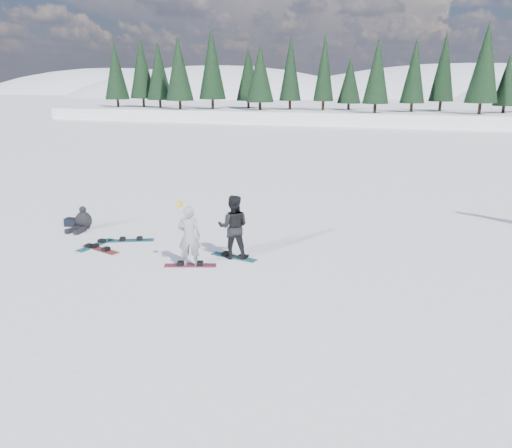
% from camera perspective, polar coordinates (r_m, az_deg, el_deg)
% --- Properties ---
extents(ground, '(420.00, 420.00, 0.00)m').
position_cam_1_polar(ground, '(14.57, -5.55, -4.79)').
color(ground, white).
rests_on(ground, ground).
extents(alpine_backdrop, '(412.50, 227.00, 53.20)m').
position_cam_1_polar(alpine_backdrop, '(203.26, 13.30, 10.14)').
color(alpine_backdrop, white).
rests_on(alpine_backdrop, ground).
extents(snowboarder_woman, '(0.76, 0.62, 1.94)m').
position_cam_1_polar(snowboarder_woman, '(14.33, -7.65, -1.37)').
color(snowboarder_woman, gray).
rests_on(snowboarder_woman, ground).
extents(snowboarder_man, '(1.10, 0.95, 1.94)m').
position_cam_1_polar(snowboarder_man, '(14.89, -2.60, -0.33)').
color(snowboarder_man, black).
rests_on(snowboarder_man, ground).
extents(seated_rider, '(0.66, 1.04, 0.85)m').
position_cam_1_polar(seated_rider, '(18.97, -19.19, 0.35)').
color(seated_rider, black).
rests_on(seated_rider, ground).
extents(gear_bag, '(0.50, 0.37, 0.30)m').
position_cam_1_polar(gear_bag, '(19.63, -20.34, 0.21)').
color(gear_bag, black).
rests_on(gear_bag, ground).
extents(snowboard_woman, '(1.51, 0.74, 0.03)m').
position_cam_1_polar(snowboard_woman, '(14.62, -7.52, -4.71)').
color(snowboard_woman, maroon).
rests_on(snowboard_woman, ground).
extents(snowboard_man, '(1.53, 0.56, 0.03)m').
position_cam_1_polar(snowboard_man, '(15.18, -2.56, -3.79)').
color(snowboard_man, '#16717A').
rests_on(snowboard_man, ground).
extents(snowboard_loose_a, '(0.51, 1.53, 0.03)m').
position_cam_1_polar(snowboard_loose_a, '(17.08, -17.84, -2.31)').
color(snowboard_loose_a, teal).
rests_on(snowboard_loose_a, ground).
extents(snowboard_loose_c, '(1.49, 0.85, 0.03)m').
position_cam_1_polar(snowboard_loose_c, '(17.24, -14.07, -1.84)').
color(snowboard_loose_c, '#165F7C').
rests_on(snowboard_loose_c, ground).
extents(snowboard_loose_b, '(1.52, 0.71, 0.03)m').
position_cam_1_polar(snowboard_loose_b, '(16.61, -17.36, -2.77)').
color(snowboard_loose_b, maroon).
rests_on(snowboard_loose_b, ground).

